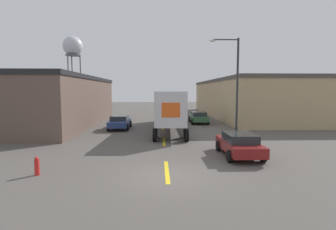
{
  "coord_description": "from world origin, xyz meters",
  "views": [
    {
      "loc": [
        -0.36,
        -11.58,
        3.83
      ],
      "look_at": [
        0.35,
        9.34,
        1.91
      ],
      "focal_mm": 28.0,
      "sensor_mm": 36.0,
      "label": 1
    }
  ],
  "objects": [
    {
      "name": "semi_truck",
      "position": [
        0.73,
        14.41,
        2.3
      ],
      "size": [
        3.18,
        14.76,
        3.8
      ],
      "rotation": [
        0.0,
        0.0,
        -0.03
      ],
      "color": "silver",
      "rests_on": "ground_plane"
    },
    {
      "name": "street_lamp",
      "position": [
        6.53,
        12.37,
        4.98
      ],
      "size": [
        2.74,
        0.32,
        8.61
      ],
      "color": "#2D2D30",
      "rests_on": "ground_plane"
    },
    {
      "name": "warehouse_left",
      "position": [
        -12.27,
        17.74,
        2.72
      ],
      "size": [
        9.86,
        20.61,
        5.42
      ],
      "color": "brown",
      "rests_on": "ground_plane"
    },
    {
      "name": "parked_car_left_far",
      "position": [
        -4.33,
        14.81,
        0.74
      ],
      "size": [
        2.04,
        4.35,
        1.37
      ],
      "color": "navy",
      "rests_on": "ground_plane"
    },
    {
      "name": "fire_hydrant",
      "position": [
        -5.94,
        0.28,
        0.43
      ],
      "size": [
        0.22,
        0.22,
        0.86
      ],
      "color": "red",
      "rests_on": "ground_plane"
    },
    {
      "name": "road_centerline",
      "position": [
        0.0,
        8.1,
        0.0
      ],
      "size": [
        0.2,
        18.44,
        0.01
      ],
      "color": "yellow",
      "rests_on": "ground_plane"
    },
    {
      "name": "ground_plane",
      "position": [
        0.0,
        0.0,
        0.0
      ],
      "size": [
        160.0,
        160.0,
        0.0
      ],
      "primitive_type": "plane",
      "color": "#56514C"
    },
    {
      "name": "parked_car_right_far",
      "position": [
        4.33,
        19.3,
        0.74
      ],
      "size": [
        2.04,
        4.35,
        1.37
      ],
      "color": "#2D5B38",
      "rests_on": "ground_plane"
    },
    {
      "name": "warehouse_right",
      "position": [
        14.22,
        28.18,
        2.76
      ],
      "size": [
        13.76,
        29.78,
        5.51
      ],
      "color": "tan",
      "rests_on": "ground_plane"
    },
    {
      "name": "water_tower",
      "position": [
        -22.05,
        56.4,
        14.84
      ],
      "size": [
        4.91,
        4.91,
        17.58
      ],
      "color": "#47474C",
      "rests_on": "ground_plane"
    },
    {
      "name": "parked_car_right_near",
      "position": [
        4.33,
        3.41,
        0.74
      ],
      "size": [
        2.04,
        4.35,
        1.37
      ],
      "color": "maroon",
      "rests_on": "ground_plane"
    }
  ]
}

